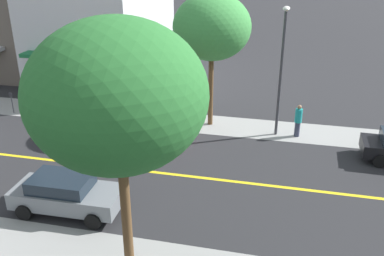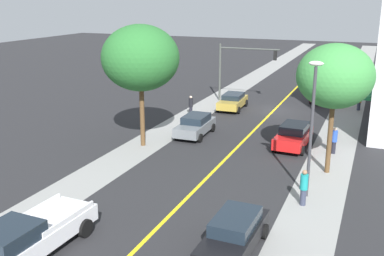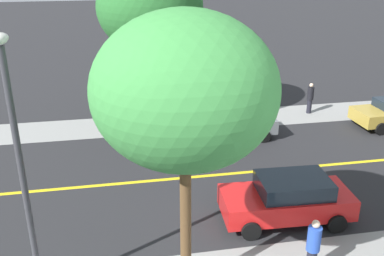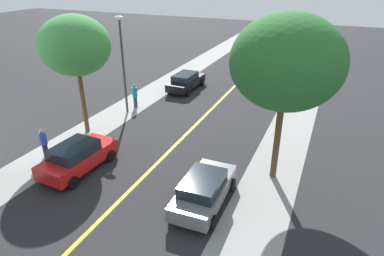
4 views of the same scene
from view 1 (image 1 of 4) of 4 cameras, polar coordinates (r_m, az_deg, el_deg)
sidewalk_left at (r=30.69m, az=-23.83°, el=2.75°), size 2.80×126.00×0.01m
street_tree_left_near at (r=23.65m, az=2.67°, el=13.28°), size 4.25×4.25×7.50m
street_tree_right_corner at (r=12.10m, az=-9.95°, el=4.25°), size 5.15×5.15×8.24m
parking_meter at (r=28.89m, az=-22.94°, el=3.52°), size 0.12×0.18×1.34m
street_lamp at (r=23.01m, az=11.93°, el=8.92°), size 0.70×0.36×6.99m
red_sedan_left_curb at (r=23.60m, az=-8.25°, el=0.71°), size 2.24×4.45×1.59m
grey_sedan_right_curb at (r=17.85m, az=-16.45°, el=-8.34°), size 2.11×4.37×1.52m
pedestrian_teal_shirt at (r=24.05m, az=13.98°, el=1.05°), size 0.39×0.39×1.85m
pedestrian_blue_shirt at (r=25.79m, az=-5.47°, el=3.16°), size 0.39×0.39×1.78m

